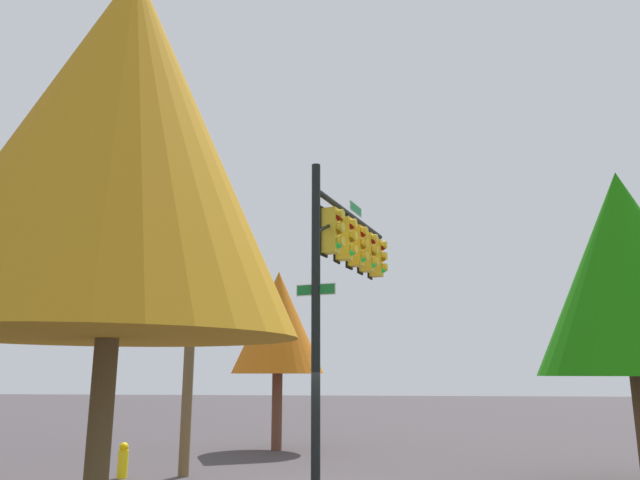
% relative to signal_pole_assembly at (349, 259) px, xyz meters
% --- Properties ---
extents(signal_pole_assembly, '(5.13, 2.07, 7.20)m').
position_rel_signal_pole_assembly_xyz_m(signal_pole_assembly, '(0.00, 0.00, 0.00)').
color(signal_pole_assembly, black).
rests_on(signal_pole_assembly, ground_plane).
extents(utility_pole, '(1.48, 1.22, 8.14)m').
position_rel_signal_pole_assembly_xyz_m(utility_pole, '(0.11, 4.17, -1.13)').
color(utility_pole, brown).
rests_on(utility_pole, ground_plane).
extents(fire_hydrant, '(0.33, 0.24, 0.83)m').
position_rel_signal_pole_assembly_xyz_m(fire_hydrant, '(-0.30, 5.57, -4.94)').
color(fire_hydrant, yellow).
rests_on(fire_hydrant, ground_plane).
extents(tree_near, '(4.34, 4.34, 7.25)m').
position_rel_signal_pole_assembly_xyz_m(tree_near, '(-0.59, -6.53, -0.53)').
color(tree_near, brown).
rests_on(tree_near, ground_plane).
extents(tree_mid, '(3.17, 3.17, 6.02)m').
position_rel_signal_pole_assembly_xyz_m(tree_mid, '(5.45, 2.84, -1.12)').
color(tree_mid, brown).
rests_on(tree_mid, ground_plane).
extents(tree_far, '(3.96, 3.96, 7.22)m').
position_rel_signal_pole_assembly_xyz_m(tree_far, '(-9.01, 1.93, -0.33)').
color(tree_far, brown).
rests_on(tree_far, ground_plane).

